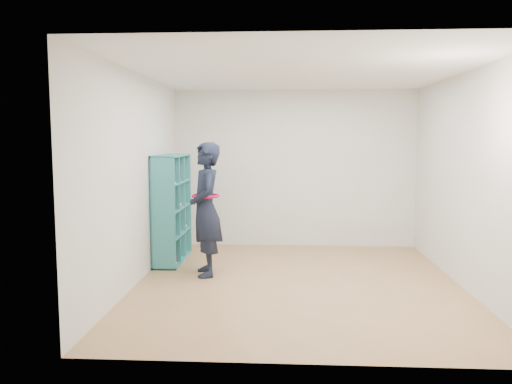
{
  "coord_description": "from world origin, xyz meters",
  "views": [
    {
      "loc": [
        -0.17,
        -6.09,
        1.8
      ],
      "look_at": [
        -0.54,
        0.3,
        1.12
      ],
      "focal_mm": 35.0,
      "sensor_mm": 36.0,
      "label": 1
    }
  ],
  "objects": [
    {
      "name": "wall_right",
      "position": [
        2.0,
        0.0,
        1.3
      ],
      "size": [
        0.02,
        4.5,
        2.6
      ],
      "primitive_type": "cube",
      "color": "silver",
      "rests_on": "floor"
    },
    {
      "name": "wall_left",
      "position": [
        -2.0,
        0.0,
        1.3
      ],
      "size": [
        0.02,
        4.5,
        2.6
      ],
      "primitive_type": "cube",
      "color": "silver",
      "rests_on": "floor"
    },
    {
      "name": "bookshelf",
      "position": [
        -1.85,
        1.09,
        0.76
      ],
      "size": [
        0.34,
        1.18,
        1.57
      ],
      "color": "#287D75",
      "rests_on": "floor"
    },
    {
      "name": "floor",
      "position": [
        0.0,
        0.0,
        0.0
      ],
      "size": [
        4.5,
        4.5,
        0.0
      ],
      "primitive_type": "plane",
      "color": "olive",
      "rests_on": "ground"
    },
    {
      "name": "wall_back",
      "position": [
        0.0,
        2.25,
        1.3
      ],
      "size": [
        4.0,
        0.02,
        2.6
      ],
      "primitive_type": "cube",
      "color": "silver",
      "rests_on": "floor"
    },
    {
      "name": "smartphone",
      "position": [
        -1.36,
        0.39,
        0.99
      ],
      "size": [
        0.05,
        0.1,
        0.14
      ],
      "rotation": [
        0.32,
        0.0,
        0.39
      ],
      "color": "silver",
      "rests_on": "person"
    },
    {
      "name": "ceiling",
      "position": [
        0.0,
        0.0,
        2.6
      ],
      "size": [
        4.5,
        4.5,
        0.0
      ],
      "primitive_type": "plane",
      "color": "white",
      "rests_on": "wall_back"
    },
    {
      "name": "person",
      "position": [
        -1.2,
        0.33,
        0.88
      ],
      "size": [
        0.57,
        0.73,
        1.76
      ],
      "rotation": [
        0.0,
        0.0,
        -1.31
      ],
      "color": "black",
      "rests_on": "floor"
    },
    {
      "name": "wall_front",
      "position": [
        0.0,
        -2.25,
        1.3
      ],
      "size": [
        4.0,
        0.02,
        2.6
      ],
      "primitive_type": "cube",
      "color": "silver",
      "rests_on": "floor"
    }
  ]
}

